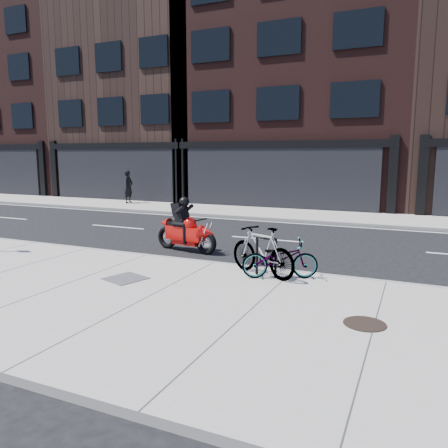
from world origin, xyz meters
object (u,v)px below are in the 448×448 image
at_px(bicycle_rear, 262,251).
at_px(utility_grate, 125,278).
at_px(pedestrian, 128,187).
at_px(bicycle_front, 280,259).
at_px(bike_rack, 266,253).
at_px(motorcycle, 188,230).
at_px(manhole_cover, 365,324).

distance_m(bicycle_rear, utility_grate, 3.01).
height_order(bicycle_rear, pedestrian, pedestrian).
xyz_separation_m(bicycle_rear, pedestrian, (-11.46, 10.79, 0.35)).
bearing_deg(bicycle_front, bike_rack, 59.05).
distance_m(bicycle_front, utility_grate, 3.34).
distance_m(bicycle_rear, motorcycle, 3.49).
bearing_deg(manhole_cover, bicycle_rear, 140.20).
bearing_deg(bike_rack, utility_grate, -151.55).
bearing_deg(manhole_cover, motorcycle, 143.33).
relative_size(pedestrian, manhole_cover, 2.73).
height_order(motorcycle, manhole_cover, motorcycle).
relative_size(manhole_cover, utility_grate, 0.88).
xyz_separation_m(bike_rack, manhole_cover, (2.30, -1.99, -0.50)).
relative_size(bicycle_front, motorcycle, 0.77).
xyz_separation_m(bicycle_front, bicycle_rear, (-0.41, 0.04, 0.12)).
distance_m(bike_rack, bicycle_rear, 0.10).
distance_m(bike_rack, motorcycle, 3.57).
relative_size(bicycle_rear, manhole_cover, 2.77).
height_order(motorcycle, utility_grate, motorcycle).
relative_size(bike_rack, bicycle_front, 0.53).
relative_size(bike_rack, manhole_cover, 1.31).
bearing_deg(pedestrian, bike_rack, -137.99).
distance_m(bicycle_front, motorcycle, 3.86).
distance_m(manhole_cover, utility_grate, 5.00).
distance_m(pedestrian, utility_grate, 15.15).
bearing_deg(pedestrian, utility_grate, -148.97).
xyz_separation_m(bicycle_front, manhole_cover, (1.98, -1.96, -0.42)).
relative_size(bicycle_rear, motorcycle, 0.87).
xyz_separation_m(bike_rack, bicycle_front, (0.32, -0.04, -0.08)).
relative_size(bike_rack, utility_grate, 1.16).
bearing_deg(manhole_cover, pedestrian, 137.30).
xyz_separation_m(bicycle_front, motorcycle, (-3.31, 1.98, 0.09)).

